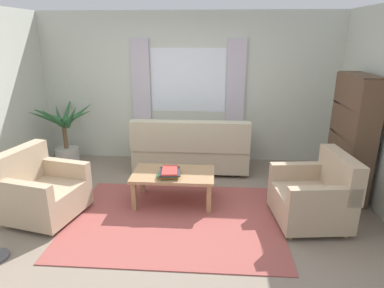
{
  "coord_description": "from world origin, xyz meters",
  "views": [
    {
      "loc": [
        0.48,
        -3.63,
        2.21
      ],
      "look_at": [
        0.17,
        0.7,
        0.78
      ],
      "focal_mm": 31.01,
      "sensor_mm": 36.0,
      "label": 1
    }
  ],
  "objects_px": {
    "coffee_table": "(173,177)",
    "potted_plant": "(65,136)",
    "couch": "(191,150)",
    "armchair_right": "(315,196)",
    "armchair_left": "(41,191)",
    "book_stack_on_table": "(169,173)",
    "bookshelf": "(349,142)"
  },
  "relations": [
    {
      "from": "coffee_table",
      "to": "potted_plant",
      "type": "bearing_deg",
      "value": 148.45
    },
    {
      "from": "couch",
      "to": "armchair_right",
      "type": "bearing_deg",
      "value": 136.25
    },
    {
      "from": "armchair_left",
      "to": "book_stack_on_table",
      "type": "relative_size",
      "value": 2.8
    },
    {
      "from": "armchair_right",
      "to": "bookshelf",
      "type": "relative_size",
      "value": 0.54
    },
    {
      "from": "book_stack_on_table",
      "to": "potted_plant",
      "type": "xyz_separation_m",
      "value": [
        -2.02,
        1.36,
        0.04
      ]
    },
    {
      "from": "armchair_left",
      "to": "book_stack_on_table",
      "type": "distance_m",
      "value": 1.62
    },
    {
      "from": "armchair_left",
      "to": "bookshelf",
      "type": "relative_size",
      "value": 0.58
    },
    {
      "from": "couch",
      "to": "armchair_left",
      "type": "xyz_separation_m",
      "value": [
        -1.77,
        -1.65,
        -0.01
      ]
    },
    {
      "from": "bookshelf",
      "to": "book_stack_on_table",
      "type": "bearing_deg",
      "value": 101.82
    },
    {
      "from": "couch",
      "to": "armchair_left",
      "type": "distance_m",
      "value": 2.42
    },
    {
      "from": "book_stack_on_table",
      "to": "armchair_right",
      "type": "bearing_deg",
      "value": -9.05
    },
    {
      "from": "armchair_right",
      "to": "potted_plant",
      "type": "bearing_deg",
      "value": -119.63
    },
    {
      "from": "coffee_table",
      "to": "potted_plant",
      "type": "height_order",
      "value": "potted_plant"
    },
    {
      "from": "couch",
      "to": "book_stack_on_table",
      "type": "height_order",
      "value": "couch"
    },
    {
      "from": "couch",
      "to": "bookshelf",
      "type": "bearing_deg",
      "value": 161.57
    },
    {
      "from": "potted_plant",
      "to": "armchair_left",
      "type": "bearing_deg",
      "value": -75.62
    },
    {
      "from": "armchair_left",
      "to": "armchair_right",
      "type": "xyz_separation_m",
      "value": [
        3.39,
        0.1,
        0.0
      ]
    },
    {
      "from": "coffee_table",
      "to": "book_stack_on_table",
      "type": "bearing_deg",
      "value": -112.25
    },
    {
      "from": "armchair_left",
      "to": "book_stack_on_table",
      "type": "xyz_separation_m",
      "value": [
        1.57,
        0.39,
        0.13
      ]
    },
    {
      "from": "armchair_left",
      "to": "potted_plant",
      "type": "bearing_deg",
      "value": 27.06
    },
    {
      "from": "potted_plant",
      "to": "bookshelf",
      "type": "xyz_separation_m",
      "value": [
        4.47,
        -0.85,
        0.27
      ]
    },
    {
      "from": "armchair_right",
      "to": "potted_plant",
      "type": "xyz_separation_m",
      "value": [
        -3.84,
        1.65,
        0.17
      ]
    },
    {
      "from": "armchair_left",
      "to": "bookshelf",
      "type": "bearing_deg",
      "value": -64.73
    },
    {
      "from": "potted_plant",
      "to": "bookshelf",
      "type": "relative_size",
      "value": 0.75
    },
    {
      "from": "book_stack_on_table",
      "to": "bookshelf",
      "type": "relative_size",
      "value": 0.21
    },
    {
      "from": "coffee_table",
      "to": "book_stack_on_table",
      "type": "relative_size",
      "value": 3.08
    },
    {
      "from": "book_stack_on_table",
      "to": "potted_plant",
      "type": "height_order",
      "value": "potted_plant"
    },
    {
      "from": "bookshelf",
      "to": "potted_plant",
      "type": "bearing_deg",
      "value": 79.26
    },
    {
      "from": "couch",
      "to": "coffee_table",
      "type": "relative_size",
      "value": 1.73
    },
    {
      "from": "coffee_table",
      "to": "bookshelf",
      "type": "distance_m",
      "value": 2.48
    },
    {
      "from": "armchair_right",
      "to": "book_stack_on_table",
      "type": "distance_m",
      "value": 1.84
    },
    {
      "from": "armchair_left",
      "to": "book_stack_on_table",
      "type": "height_order",
      "value": "armchair_left"
    }
  ]
}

